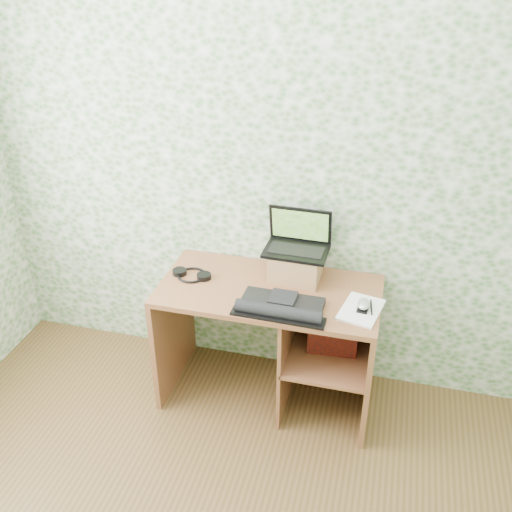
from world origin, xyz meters
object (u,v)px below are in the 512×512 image
(laptop, at_px, (298,240))
(desk, at_px, (283,327))
(riser, at_px, (296,265))
(keyboard, at_px, (281,306))
(notepad, at_px, (361,310))

(laptop, bearing_deg, desk, -101.99)
(riser, distance_m, keyboard, 0.33)
(riser, height_order, keyboard, riser)
(keyboard, height_order, notepad, keyboard)
(desk, relative_size, laptop, 3.42)
(notepad, bearing_deg, riser, 161.07)
(desk, xyz_separation_m, laptop, (0.04, 0.15, 0.49))
(riser, bearing_deg, desk, -107.50)
(keyboard, xyz_separation_m, notepad, (0.40, 0.10, -0.02))
(riser, bearing_deg, notepad, -30.73)
(desk, xyz_separation_m, keyboard, (0.02, -0.21, 0.29))
(laptop, distance_m, keyboard, 0.41)
(keyboard, bearing_deg, notepad, 15.18)
(desk, relative_size, notepad, 4.48)
(riser, xyz_separation_m, keyboard, (-0.01, -0.33, -0.06))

